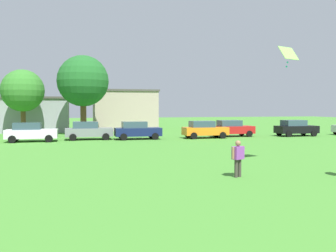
# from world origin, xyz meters

# --- Properties ---
(ground_plane) EXTENTS (160.00, 160.00, 0.00)m
(ground_plane) POSITION_xyz_m (0.00, 30.00, 0.00)
(ground_plane) COLOR #42842D
(adult_bystander) EXTENTS (0.69, 0.48, 1.57)m
(adult_bystander) POSITION_xyz_m (7.56, 15.24, 0.93)
(adult_bystander) COLOR #3F3833
(adult_bystander) RESTS_ON ground
(kite) EXTENTS (1.21, 0.85, 1.09)m
(kite) POSITION_xyz_m (11.54, 17.83, 5.71)
(kite) COLOR #8CD859
(parked_car_white_1) EXTENTS (4.30, 2.02, 1.68)m
(parked_car_white_1) POSITION_xyz_m (-2.96, 34.51, 0.86)
(parked_car_white_1) COLOR white
(parked_car_white_1) RESTS_ON ground
(parked_car_gray_2) EXTENTS (4.30, 2.02, 1.68)m
(parked_car_gray_2) POSITION_xyz_m (1.96, 35.41, 0.86)
(parked_car_gray_2) COLOR slate
(parked_car_gray_2) RESTS_ON ground
(parked_car_navy_3) EXTENTS (4.30, 2.02, 1.68)m
(parked_car_navy_3) POSITION_xyz_m (6.42, 34.71, 0.86)
(parked_car_navy_3) COLOR #141E4C
(parked_car_navy_3) RESTS_ON ground
(parked_car_orange_4) EXTENTS (4.30, 2.02, 1.68)m
(parked_car_orange_4) POSITION_xyz_m (12.99, 34.35, 0.86)
(parked_car_orange_4) COLOR orange
(parked_car_orange_4) RESTS_ON ground
(parked_car_red_5) EXTENTS (4.30, 2.02, 1.68)m
(parked_car_red_5) POSITION_xyz_m (16.40, 35.57, 0.86)
(parked_car_red_5) COLOR red
(parked_car_red_5) RESTS_ON ground
(parked_car_black_6) EXTENTS (4.30, 2.02, 1.68)m
(parked_car_black_6) POSITION_xyz_m (23.15, 34.47, 0.86)
(parked_car_black_6) COLOR black
(parked_car_black_6) RESTS_ON ground
(tree_right) EXTENTS (4.55, 4.55, 7.09)m
(tree_right) POSITION_xyz_m (-4.66, 42.96, 4.79)
(tree_right) COLOR brown
(tree_right) RESTS_ON ground
(tree_far_right) EXTENTS (5.55, 5.55, 8.65)m
(tree_far_right) POSITION_xyz_m (1.66, 41.68, 5.84)
(tree_far_right) COLOR brown
(tree_far_right) RESTS_ON ground
(house_left) EXTENTS (8.36, 6.48, 5.30)m
(house_left) POSITION_xyz_m (7.17, 49.65, 2.66)
(house_left) COLOR tan
(house_left) RESTS_ON ground
(house_right) EXTENTS (14.47, 8.14, 4.29)m
(house_right) POSITION_xyz_m (-7.00, 49.65, 2.15)
(house_right) COLOR #9999A3
(house_right) RESTS_ON ground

